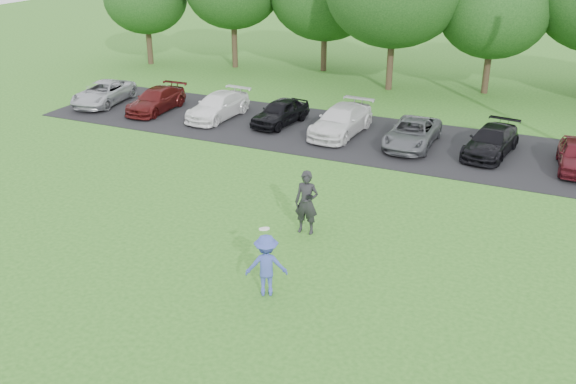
% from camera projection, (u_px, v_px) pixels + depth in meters
% --- Properties ---
extents(ground, '(100.00, 100.00, 0.00)m').
position_uv_depth(ground, '(234.00, 285.00, 17.07)').
color(ground, '#2B631C').
rests_on(ground, ground).
extents(parking_lot, '(32.00, 6.50, 0.03)m').
position_uv_depth(parking_lot, '(378.00, 139.00, 27.92)').
color(parking_lot, black).
rests_on(parking_lot, ground).
extents(frisbee_player, '(1.25, 1.04, 2.01)m').
position_uv_depth(frisbee_player, '(266.00, 265.00, 16.34)').
color(frisbee_player, '#3D4CAC').
rests_on(frisbee_player, ground).
extents(camera_bystander, '(0.77, 0.54, 2.01)m').
position_uv_depth(camera_bystander, '(307.00, 202.00, 19.47)').
color(camera_bystander, black).
rests_on(camera_bystander, ground).
extents(parked_cars, '(31.05, 4.74, 1.25)m').
position_uv_depth(parked_cars, '(384.00, 128.00, 27.44)').
color(parked_cars, '#ACAFB4').
rests_on(parked_cars, parking_lot).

